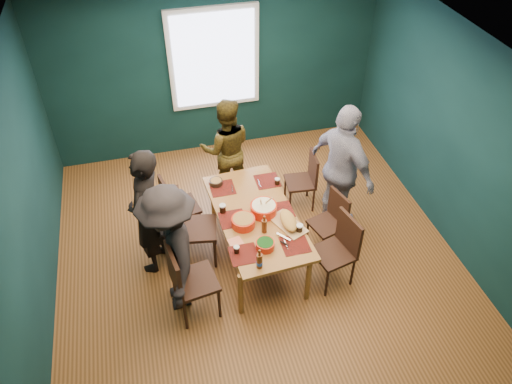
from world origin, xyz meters
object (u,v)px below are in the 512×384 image
person_far_left (147,212)px  cutting_board (288,221)px  bowl_dumpling (264,209)px  bowl_herbs (265,245)px  chair_left_far (175,204)px  chair_right_far (306,177)px  chair_right_mid (332,218)px  chair_right_near (340,245)px  dining_table (256,219)px  chair_left_near (186,278)px  person_back (226,149)px  person_right (342,169)px  bowl_salad (243,222)px  chair_left_mid (189,223)px  person_near_left (171,250)px

person_far_left → cutting_board: size_ratio=2.77×
bowl_dumpling → bowl_herbs: bowl_dumpling is taller
chair_left_far → chair_right_far: (1.83, 0.15, -0.03)m
chair_right_mid → bowl_herbs: chair_right_mid is taller
chair_right_near → person_far_left: 2.29m
dining_table → chair_left_near: chair_left_near is taller
dining_table → chair_left_far: bearing=142.4°
dining_table → person_back: size_ratio=1.23×
person_back → cutting_board: bearing=111.6°
person_right → bowl_salad: size_ratio=6.46×
bowl_salad → cutting_board: bearing=-14.0°
dining_table → cutting_board: 0.43m
chair_right_mid → bowl_herbs: size_ratio=3.91×
person_back → bowl_herbs: size_ratio=7.11×
bowl_dumpling → chair_right_far: bearing=42.8°
chair_left_mid → cutting_board: size_ratio=1.66×
chair_right_mid → cutting_board: size_ratio=1.36×
bowl_dumpling → cutting_board: (0.23, -0.28, -0.01)m
cutting_board → person_far_left: bearing=141.1°
chair_right_mid → person_right: 0.64m
chair_left_far → person_far_left: size_ratio=0.54×
bowl_dumpling → cutting_board: bowl_dumpling is taller
chair_left_far → person_back: (0.84, 0.71, 0.23)m
chair_left_far → cutting_board: bearing=-47.9°
dining_table → chair_right_near: size_ratio=1.96×
bowl_herbs → bowl_salad: bearing=110.7°
bowl_salad → cutting_board: size_ratio=0.46×
chair_left_far → chair_right_mid: 2.02m
chair_right_far → bowl_salad: bearing=-135.5°
chair_right_far → chair_left_near: bearing=-137.1°
chair_left_mid → person_far_left: size_ratio=0.60×
chair_left_near → cutting_board: chair_left_near is taller
chair_left_mid → cutting_board: chair_left_mid is taller
chair_right_far → cutting_board: 1.21m
person_near_left → bowl_salad: 0.94m
bowl_salad → bowl_dumpling: (0.29, 0.15, 0.01)m
chair_right_mid → person_near_left: size_ratio=0.50×
chair_right_near → cutting_board: size_ratio=1.54×
person_far_left → bowl_herbs: bearing=81.9°
chair_left_mid → chair_right_far: chair_left_mid is taller
chair_left_near → person_right: bearing=15.7°
chair_right_near → person_far_left: bearing=145.9°
chair_right_far → person_near_left: 2.36m
chair_left_mid → chair_left_near: chair_left_near is taller
chair_left_near → chair_right_near: 1.83m
chair_left_mid → person_back: 1.39m
bowl_salad → bowl_dumpling: bowl_dumpling is taller
dining_table → chair_right_near: (0.85, -0.61, -0.07)m
dining_table → chair_left_near: 1.19m
chair_right_near → bowl_herbs: size_ratio=4.45×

